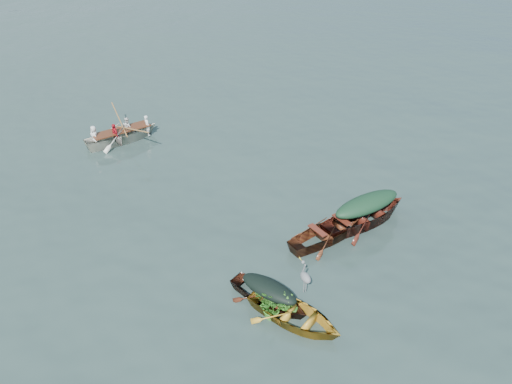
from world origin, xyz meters
The scene contains 13 objects.
ground centered at (0.00, 0.00, 0.00)m, with size 140.00×140.00×0.00m, color #304440.
yellow_dinghy centered at (-1.71, -2.26, 0.00)m, with size 1.39×3.20×0.86m, color #B78C23.
dark_covered_boat centered at (-1.99, -1.41, 0.00)m, with size 1.14×3.06×0.72m, color #43160F.
green_tarp_boat centered at (2.36, 0.42, 0.00)m, with size 1.41×4.55×1.07m, color #531E13.
open_wooden_boat centered at (0.88, 0.23, 0.00)m, with size 1.25×4.02×0.92m, color brown.
rowed_boat centered at (-3.39, 9.57, 0.00)m, with size 1.31×4.37×1.05m, color white.
dark_tarp_cover centered at (-1.99, -1.41, 0.56)m, with size 0.63×1.68×0.40m, color black.
green_tarp_cover centered at (2.36, 0.42, 0.80)m, with size 0.78×2.50×0.52m, color #173823.
thwart_benches centered at (0.88, 0.23, 0.48)m, with size 0.75×2.01×0.04m, color #541E13, non-canonical shape.
heron centered at (-1.26, -1.95, 0.89)m, with size 0.28×0.40×0.92m, color gray, non-canonical shape.
dinghy_weeds centered at (-1.96, -1.77, 0.73)m, with size 0.70×0.90×0.60m, color #2D721D.
rowers centered at (-3.39, 9.57, 0.90)m, with size 1.18×3.06×0.76m, color silver.
oars centered at (-3.39, 9.57, 0.55)m, with size 2.60×0.60×0.06m, color olive, non-canonical shape.
Camera 1 is at (-6.34, -9.85, 9.55)m, focal length 35.00 mm.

